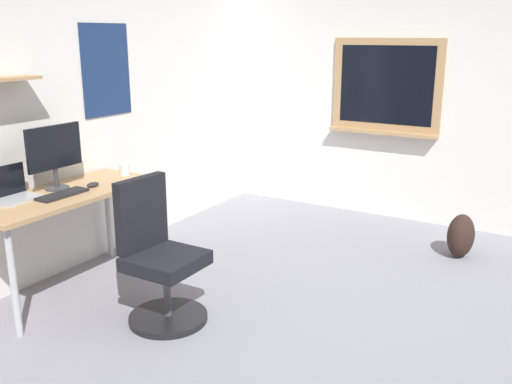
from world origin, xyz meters
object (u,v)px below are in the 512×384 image
at_px(monitor_primary, 54,152).
at_px(backpack, 461,236).
at_px(office_chair, 159,261).
at_px(keyboard, 63,194).
at_px(coffee_mug, 124,170).
at_px(computer_mouse, 93,185).
at_px(laptop, 11,192).
at_px(desk, 64,203).

distance_m(monitor_primary, backpack, 3.33).
height_order(office_chair, keyboard, office_chair).
bearing_deg(coffee_mug, computer_mouse, -172.57).
relative_size(keyboard, computer_mouse, 3.56).
xyz_separation_m(office_chair, backpack, (2.16, -1.47, -0.22)).
distance_m(keyboard, computer_mouse, 0.28).
height_order(laptop, coffee_mug, laptop).
bearing_deg(laptop, keyboard, -41.77).
height_order(office_chair, laptop, laptop).
bearing_deg(office_chair, monitor_primary, 88.22).
xyz_separation_m(office_chair, computer_mouse, (0.21, 0.78, 0.36)).
height_order(office_chair, computer_mouse, office_chair).
bearing_deg(coffee_mug, office_chair, -125.38).
bearing_deg(office_chair, laptop, 107.68).
xyz_separation_m(laptop, coffee_mug, (0.91, -0.17, -0.01)).
height_order(desk, laptop, laptop).
distance_m(computer_mouse, backpack, 3.04).
relative_size(monitor_primary, backpack, 1.25).
distance_m(laptop, coffee_mug, 0.92).
bearing_deg(keyboard, monitor_primary, 58.33).
bearing_deg(backpack, laptop, 135.04).
bearing_deg(desk, laptop, 155.39).
bearing_deg(computer_mouse, office_chair, -104.77).
bearing_deg(desk, office_chair, -89.65).
distance_m(monitor_primary, computer_mouse, 0.35).
xyz_separation_m(desk, backpack, (2.16, -2.33, -0.49)).
bearing_deg(office_chair, keyboard, 95.47).
distance_m(office_chair, coffee_mug, 1.09).
xyz_separation_m(office_chair, keyboard, (-0.07, 0.78, 0.36)).
xyz_separation_m(keyboard, backpack, (2.23, -2.25, -0.58)).
bearing_deg(backpack, coffee_mug, 124.23).
distance_m(office_chair, laptop, 1.12).
xyz_separation_m(monitor_primary, backpack, (2.13, -2.42, -0.84)).
distance_m(desk, laptop, 0.37).
height_order(desk, computer_mouse, computer_mouse).
bearing_deg(coffee_mug, backpack, -55.77).
relative_size(office_chair, backpack, 2.55).
height_order(computer_mouse, coffee_mug, coffee_mug).
distance_m(office_chair, monitor_primary, 1.13).
distance_m(monitor_primary, keyboard, 0.33).
distance_m(laptop, monitor_primary, 0.41).
xyz_separation_m(monitor_primary, keyboard, (-0.10, -0.17, -0.26)).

